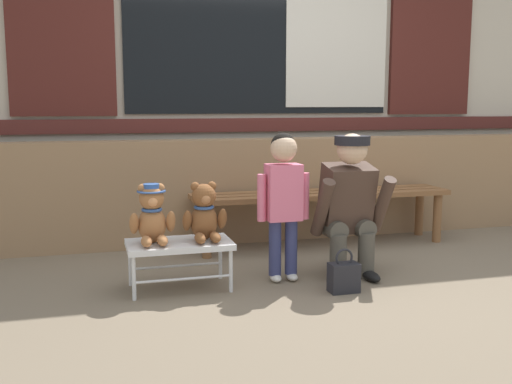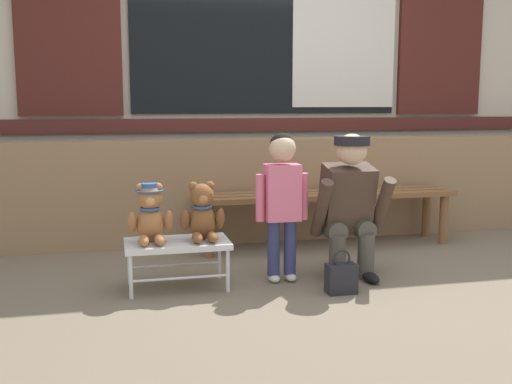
{
  "view_description": "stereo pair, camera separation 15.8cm",
  "coord_description": "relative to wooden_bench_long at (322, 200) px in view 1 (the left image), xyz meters",
  "views": [
    {
      "loc": [
        -1.51,
        -3.38,
        1.14
      ],
      "look_at": [
        -0.43,
        0.47,
        0.55
      ],
      "focal_mm": 42.2,
      "sensor_mm": 36.0,
      "label": 1
    },
    {
      "loc": [
        -1.36,
        -3.42,
        1.14
      ],
      "look_at": [
        -0.43,
        0.47,
        0.55
      ],
      "focal_mm": 42.2,
      "sensor_mm": 36.0,
      "label": 2
    }
  ],
  "objects": [
    {
      "name": "adult_crouching",
      "position": [
        -0.14,
        -0.84,
        0.11
      ],
      "size": [
        0.5,
        0.49,
        0.95
      ],
      "color": "#4C473D",
      "rests_on": "ground"
    },
    {
      "name": "teddy_bear_plain",
      "position": [
        -1.12,
        -0.84,
        0.09
      ],
      "size": [
        0.28,
        0.26,
        0.36
      ],
      "color": "brown",
      "rests_on": "small_display_bench"
    },
    {
      "name": "brick_low_wall",
      "position": [
        -0.28,
        0.37,
        0.05
      ],
      "size": [
        7.08,
        0.25,
        0.85
      ],
      "primitive_type": "cube",
      "color": "#997551",
      "rests_on": "ground"
    },
    {
      "name": "handbag_on_ground",
      "position": [
        -0.32,
        -1.17,
        -0.28
      ],
      "size": [
        0.18,
        0.11,
        0.27
      ],
      "color": "#232328",
      "rests_on": "ground"
    },
    {
      "name": "shop_facade",
      "position": [
        -0.28,
        0.88,
        1.4
      ],
      "size": [
        7.22,
        0.26,
        3.54
      ],
      "color": "beige",
      "rests_on": "ground"
    },
    {
      "name": "small_display_bench",
      "position": [
        -1.28,
        -0.84,
        -0.11
      ],
      "size": [
        0.64,
        0.36,
        0.3
      ],
      "color": "silver",
      "rests_on": "ground"
    },
    {
      "name": "ground_plane",
      "position": [
        -0.28,
        -1.06,
        -0.37
      ],
      "size": [
        60.0,
        60.0,
        0.0
      ],
      "primitive_type": "plane",
      "color": "#756651"
    },
    {
      "name": "wooden_bench_long",
      "position": [
        0.0,
        0.0,
        0.0
      ],
      "size": [
        2.1,
        0.4,
        0.44
      ],
      "color": "brown",
      "rests_on": "ground"
    },
    {
      "name": "child_standing",
      "position": [
        -0.6,
        -0.84,
        0.22
      ],
      "size": [
        0.35,
        0.18,
        0.96
      ],
      "color": "navy",
      "rests_on": "ground"
    },
    {
      "name": "teddy_bear_with_hat",
      "position": [
        -1.44,
        -0.83,
        0.1
      ],
      "size": [
        0.28,
        0.27,
        0.36
      ],
      "color": "#A86B3D",
      "rests_on": "small_display_bench"
    }
  ]
}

